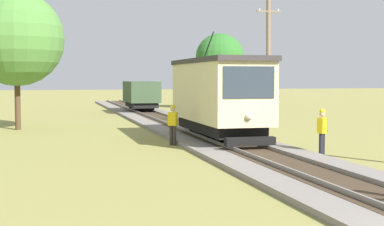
{
  "coord_description": "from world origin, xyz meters",
  "views": [
    {
      "loc": [
        -7.56,
        -7.29,
        2.96
      ],
      "look_at": [
        -0.65,
        19.72,
        1.21
      ],
      "focal_mm": 53.03,
      "sensor_mm": 36.0,
      "label": 1
    }
  ],
  "objects_px": {
    "red_tram": "(219,94)",
    "gravel_pile": "(192,106)",
    "track_worker": "(322,130)",
    "utility_pole_mid": "(268,61)",
    "tree_left_far": "(16,39)",
    "tree_left_near": "(220,58)",
    "freight_car": "(141,94)",
    "second_worker": "(173,123)"
  },
  "relations": [
    {
      "from": "tree_left_near",
      "to": "tree_left_far",
      "type": "xyz_separation_m",
      "value": [
        -17.44,
        -17.83,
        0.32
      ]
    },
    {
      "from": "utility_pole_mid",
      "to": "tree_left_near",
      "type": "height_order",
      "value": "utility_pole_mid"
    },
    {
      "from": "tree_left_near",
      "to": "freight_car",
      "type": "bearing_deg",
      "value": -150.67
    },
    {
      "from": "gravel_pile",
      "to": "second_worker",
      "type": "relative_size",
      "value": 1.47
    },
    {
      "from": "gravel_pile",
      "to": "tree_left_far",
      "type": "height_order",
      "value": "tree_left_far"
    },
    {
      "from": "freight_car",
      "to": "second_worker",
      "type": "bearing_deg",
      "value": -95.76
    },
    {
      "from": "second_worker",
      "to": "red_tram",
      "type": "bearing_deg",
      "value": 142.51
    },
    {
      "from": "utility_pole_mid",
      "to": "tree_left_far",
      "type": "height_order",
      "value": "tree_left_far"
    },
    {
      "from": "track_worker",
      "to": "second_worker",
      "type": "relative_size",
      "value": 1.0
    },
    {
      "from": "track_worker",
      "to": "freight_car",
      "type": "bearing_deg",
      "value": 150.43
    },
    {
      "from": "utility_pole_mid",
      "to": "tree_left_near",
      "type": "xyz_separation_m",
      "value": [
        3.84,
        21.59,
        0.95
      ]
    },
    {
      "from": "utility_pole_mid",
      "to": "track_worker",
      "type": "bearing_deg",
      "value": -100.73
    },
    {
      "from": "red_tram",
      "to": "tree_left_far",
      "type": "bearing_deg",
      "value": 136.54
    },
    {
      "from": "freight_car",
      "to": "tree_left_near",
      "type": "distance_m",
      "value": 10.01
    },
    {
      "from": "second_worker",
      "to": "tree_left_far",
      "type": "relative_size",
      "value": 0.23
    },
    {
      "from": "red_tram",
      "to": "track_worker",
      "type": "height_order",
      "value": "red_tram"
    },
    {
      "from": "freight_car",
      "to": "track_worker",
      "type": "relative_size",
      "value": 2.91
    },
    {
      "from": "utility_pole_mid",
      "to": "track_worker",
      "type": "xyz_separation_m",
      "value": [
        -1.94,
        -10.22,
        -2.87
      ]
    },
    {
      "from": "freight_car",
      "to": "tree_left_near",
      "type": "bearing_deg",
      "value": 29.33
    },
    {
      "from": "second_worker",
      "to": "tree_left_far",
      "type": "xyz_separation_m",
      "value": [
        -6.92,
        9.32,
        4.13
      ]
    },
    {
      "from": "gravel_pile",
      "to": "tree_left_near",
      "type": "relative_size",
      "value": 0.37
    },
    {
      "from": "tree_left_near",
      "to": "tree_left_far",
      "type": "bearing_deg",
      "value": -134.38
    },
    {
      "from": "freight_car",
      "to": "utility_pole_mid",
      "type": "relative_size",
      "value": 0.69
    },
    {
      "from": "track_worker",
      "to": "tree_left_near",
      "type": "height_order",
      "value": "tree_left_near"
    },
    {
      "from": "utility_pole_mid",
      "to": "red_tram",
      "type": "bearing_deg",
      "value": -131.72
    },
    {
      "from": "red_tram",
      "to": "tree_left_far",
      "type": "distance_m",
      "value": 13.0
    },
    {
      "from": "red_tram",
      "to": "gravel_pile",
      "type": "height_order",
      "value": "red_tram"
    },
    {
      "from": "utility_pole_mid",
      "to": "second_worker",
      "type": "bearing_deg",
      "value": -140.25
    },
    {
      "from": "track_worker",
      "to": "utility_pole_mid",
      "type": "bearing_deg",
      "value": 134.5
    },
    {
      "from": "utility_pole_mid",
      "to": "freight_car",
      "type": "bearing_deg",
      "value": 104.58
    },
    {
      "from": "freight_car",
      "to": "track_worker",
      "type": "height_order",
      "value": "freight_car"
    },
    {
      "from": "gravel_pile",
      "to": "tree_left_near",
      "type": "xyz_separation_m",
      "value": [
        3.76,
        4.11,
        4.27
      ]
    },
    {
      "from": "utility_pole_mid",
      "to": "tree_left_far",
      "type": "xyz_separation_m",
      "value": [
        -13.6,
        3.77,
        1.27
      ]
    },
    {
      "from": "red_tram",
      "to": "utility_pole_mid",
      "type": "relative_size",
      "value": 1.14
    },
    {
      "from": "freight_car",
      "to": "utility_pole_mid",
      "type": "distance_m",
      "value": 17.67
    },
    {
      "from": "freight_car",
      "to": "tree_left_far",
      "type": "distance_m",
      "value": 16.46
    },
    {
      "from": "red_tram",
      "to": "gravel_pile",
      "type": "distance_m",
      "value": 22.94
    },
    {
      "from": "gravel_pile",
      "to": "track_worker",
      "type": "distance_m",
      "value": 27.78
    },
    {
      "from": "tree_left_near",
      "to": "red_tram",
      "type": "bearing_deg",
      "value": -107.27
    },
    {
      "from": "freight_car",
      "to": "gravel_pile",
      "type": "relative_size",
      "value": 1.98
    },
    {
      "from": "utility_pole_mid",
      "to": "second_worker",
      "type": "distance_m",
      "value": 9.15
    },
    {
      "from": "track_worker",
      "to": "tree_left_far",
      "type": "distance_m",
      "value": 18.67
    }
  ]
}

